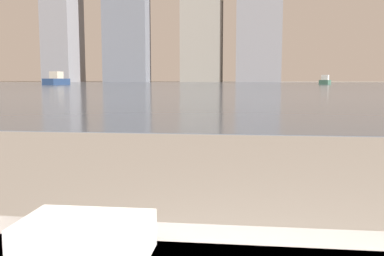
{
  "coord_description": "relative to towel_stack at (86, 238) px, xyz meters",
  "views": [
    {
      "loc": [
        0.16,
        0.06,
        0.91
      ],
      "look_at": [
        -0.13,
        2.49,
        0.63
      ],
      "focal_mm": 40.0,
      "sensor_mm": 36.0,
      "label": 1
    }
  ],
  "objects": [
    {
      "name": "towel_stack",
      "position": [
        0.0,
        0.0,
        0.0
      ],
      "size": [
        0.25,
        0.17,
        0.08
      ],
      "color": "white",
      "rests_on": "bathtub"
    },
    {
      "name": "harbor_water",
      "position": [
        0.15,
        61.15,
        -0.59
      ],
      "size": [
        180.0,
        110.0,
        0.01
      ],
      "color": "slate",
      "rests_on": "ground_plane"
    },
    {
      "name": "harbor_boat_0",
      "position": [
        -28.09,
        61.86,
        0.12
      ],
      "size": [
        2.17,
        5.44,
        2.0
      ],
      "color": "navy",
      "rests_on": "harbor_water"
    },
    {
      "name": "harbor_boat_2",
      "position": [
        13.45,
        71.16,
        -0.05
      ],
      "size": [
        2.58,
        4.28,
        1.52
      ],
      "color": "#335647",
      "rests_on": "harbor_water"
    },
    {
      "name": "skyline_tower_0",
      "position": [
        -50.76,
        117.15,
        19.26
      ],
      "size": [
        7.94,
        12.54,
        39.71
      ],
      "color": "slate",
      "rests_on": "ground_plane"
    },
    {
      "name": "skyline_tower_2",
      "position": [
        -11.2,
        117.15,
        19.49
      ],
      "size": [
        11.12,
        7.8,
        40.16
      ],
      "color": "gray",
      "rests_on": "ground_plane"
    },
    {
      "name": "skyline_tower_3",
      "position": [
        4.0,
        117.15,
        18.14
      ],
      "size": [
        11.57,
        13.28,
        37.47
      ],
      "color": "slate",
      "rests_on": "ground_plane"
    }
  ]
}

